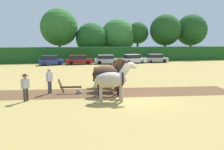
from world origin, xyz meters
name	(u,v)px	position (x,y,z in m)	size (l,w,h in m)	color
ground_plane	(137,100)	(0.00, 0.00, 0.00)	(240.00, 240.00, 0.00)	#A88E4C
plowed_furrow_strip	(53,94)	(-5.17, 2.77, 0.00)	(25.46, 2.97, 0.01)	brown
hedgerow	(89,55)	(0.00, 27.36, 1.35)	(58.01, 1.96, 2.70)	#1E511E
tree_left	(59,27)	(-5.21, 32.71, 6.47)	(7.31, 7.31, 10.13)	#4C3823
tree_center_left	(92,39)	(1.16, 32.48, 4.28)	(6.36, 6.36, 7.47)	brown
tree_center	(118,36)	(6.93, 33.36, 4.87)	(7.33, 7.33, 8.54)	#423323
tree_center_right	(138,33)	(11.04, 32.47, 5.49)	(4.54, 4.54, 7.79)	#4C3823
tree_right	(165,30)	(16.71, 31.16, 6.11)	(6.53, 6.53, 9.39)	#423323
tree_far_right	(191,30)	(22.91, 31.34, 6.19)	(6.70, 6.70, 9.55)	#423323
draft_horse_lead_left	(113,79)	(-1.52, 0.08, 1.32)	(2.65, 1.17, 2.43)	#B2A38E
draft_horse_lead_right	(111,75)	(-1.35, 1.57, 1.38)	(2.65, 1.08, 2.40)	black
draft_horse_trail_left	(109,72)	(-1.18, 3.06, 1.35)	(2.64, 1.22, 2.41)	brown
draft_horse_trail_right	(107,70)	(-1.00, 4.55, 1.32)	(2.71, 1.09, 2.37)	brown
plow	(73,89)	(-3.82, 2.61, 0.32)	(1.72, 0.52, 1.13)	#4C331E
farmer_at_plow	(49,79)	(-5.37, 2.92, 1.02)	(0.43, 0.61, 1.75)	#4C4C4C
farmer_beside_team	(111,72)	(-0.30, 6.23, 0.93)	(0.40, 0.61, 1.61)	#4C4C4C
farmer_onlooker_left	(25,86)	(-6.65, 1.14, 0.96)	(0.45, 0.53, 1.66)	#38332D
parked_car_far_left	(51,60)	(-6.47, 23.09, 0.73)	(4.09, 2.50, 1.52)	navy
parked_car_left	(79,60)	(-2.09, 23.27, 0.71)	(4.27, 1.73, 1.48)	maroon
parked_car_center_left	(107,60)	(2.48, 22.98, 0.72)	(4.37, 2.39, 1.50)	#A8A8B2
parked_car_center	(133,59)	(7.04, 23.11, 0.73)	(4.50, 2.46, 1.53)	silver
parked_car_center_right	(156,58)	(11.53, 23.84, 0.72)	(4.18, 2.14, 1.49)	#A8A8B2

